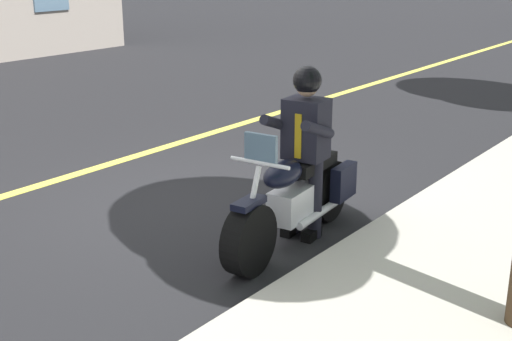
{
  "coord_description": "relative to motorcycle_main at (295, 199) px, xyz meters",
  "views": [
    {
      "loc": [
        5.27,
        5.04,
        2.79
      ],
      "look_at": [
        0.29,
        1.17,
        0.75
      ],
      "focal_mm": 48.0,
      "sensor_mm": 36.0,
      "label": 1
    }
  ],
  "objects": [
    {
      "name": "lane_center_stripe",
      "position": [
        -0.05,
        -3.46,
        -0.45
      ],
      "size": [
        60.0,
        0.16,
        0.01
      ],
      "primitive_type": "cube",
      "color": "#E5DB4C",
      "rests_on": "ground_plane"
    },
    {
      "name": "rider_main",
      "position": [
        -0.19,
        -0.02,
        0.58
      ],
      "size": [
        0.66,
        0.6,
        1.74
      ],
      "color": "black",
      "rests_on": "ground_plane"
    },
    {
      "name": "ground_plane",
      "position": [
        -0.05,
        -1.46,
        -0.45
      ],
      "size": [
        80.0,
        80.0,
        0.0
      ],
      "primitive_type": "plane",
      "color": "black"
    },
    {
      "name": "motorcycle_main",
      "position": [
        0.0,
        0.0,
        0.0
      ],
      "size": [
        2.22,
        0.74,
        1.26
      ],
      "color": "black",
      "rests_on": "ground_plane"
    }
  ]
}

